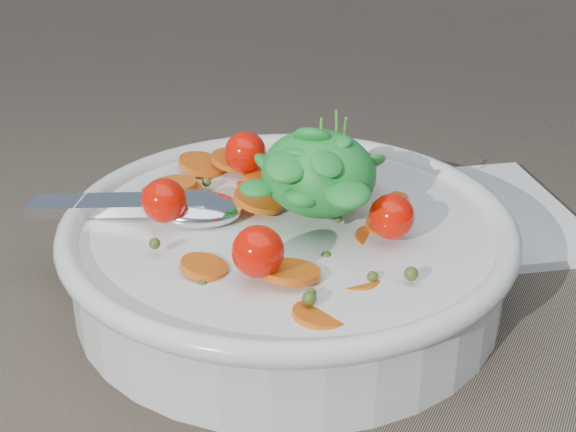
% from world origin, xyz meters
% --- Properties ---
extents(ground, '(6.00, 6.00, 0.00)m').
position_xyz_m(ground, '(0.00, 0.00, 0.00)').
color(ground, '#756653').
rests_on(ground, ground).
extents(bowl, '(0.29, 0.27, 0.12)m').
position_xyz_m(bowl, '(0.01, 0.02, 0.03)').
color(bowl, silver).
rests_on(bowl, ground).
extents(napkin, '(0.24, 0.24, 0.01)m').
position_xyz_m(napkin, '(0.07, 0.16, 0.00)').
color(napkin, white).
rests_on(napkin, ground).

